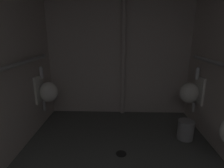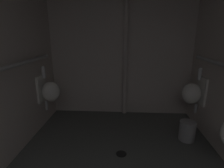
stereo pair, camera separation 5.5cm
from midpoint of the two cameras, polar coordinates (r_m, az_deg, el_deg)
name	(u,v)px [view 1 (the left image)]	position (r m, az deg, el deg)	size (l,w,h in m)	color
wall_back	(119,50)	(3.39, 1.69, 10.70)	(2.75, 0.06, 2.46)	beige
urinal_left_mid	(47,91)	(3.14, -20.35, -2.19)	(0.32, 0.30, 0.76)	silver
urinal_right_far	(191,92)	(3.15, 23.31, -2.40)	(0.32, 0.30, 0.76)	silver
standpipe_back_wall	(123,51)	(3.28, 3.13, 10.52)	(0.08, 0.08, 2.41)	beige
floor_drain	(121,154)	(2.53, 2.26, -21.27)	(0.14, 0.14, 0.01)	black
waste_bin	(186,130)	(2.96, 21.91, -13.36)	(0.23, 0.23, 0.29)	gray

